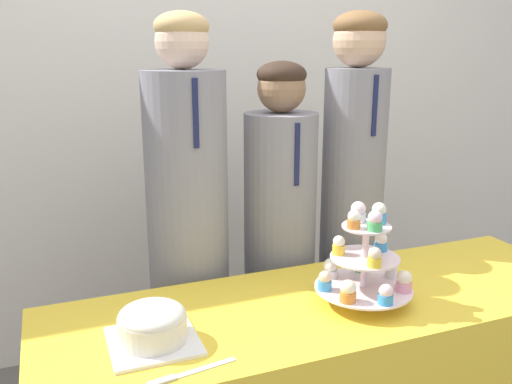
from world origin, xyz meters
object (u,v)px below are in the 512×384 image
Objects in this scene: cupcake_stand at (365,261)px; cake_knife at (178,376)px; student_0 at (189,253)px; round_cake at (153,324)px; student_2 at (351,221)px; student_1 at (279,259)px.

cake_knife is at bearing -163.88° from cupcake_stand.
round_cake is at bearing -114.22° from student_0.
student_2 reaches higher than cake_knife.
student_1 is 0.34m from student_2.
cake_knife is at bearing -129.41° from student_1.
student_2 is (0.26, 0.51, -0.06)m from cupcake_stand.
student_0 reaches higher than student_1.
round_cake is 0.65m from cupcake_stand.
round_cake is 0.79m from student_1.
student_2 is (0.68, -0.00, 0.04)m from student_0.
student_1 is (0.36, -0.00, -0.08)m from student_0.
student_0 reaches higher than round_cake.
student_1 is (-0.05, 0.51, -0.18)m from cupcake_stand.
cupcake_stand is (0.62, 0.18, 0.13)m from cake_knife.
round_cake is 1.04m from student_2.
student_0 is at bearing 64.43° from cake_knife.
cupcake_stand is (0.64, 0.00, 0.08)m from round_cake.
student_1 is at bearing 95.59° from cupcake_stand.
round_cake is 0.16× the size of student_1.
round_cake is 0.14× the size of student_0.
round_cake is 0.57m from student_0.
cupcake_stand is 0.54m from student_1.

